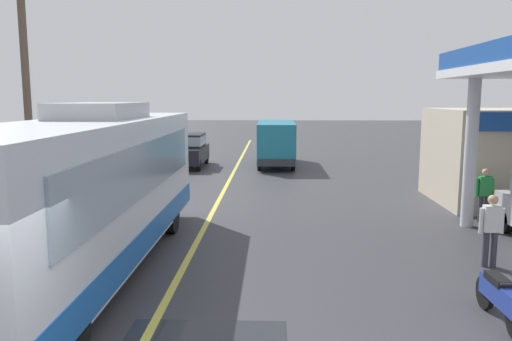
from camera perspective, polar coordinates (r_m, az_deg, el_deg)
ground at (r=25.46m, az=-2.62°, el=-0.30°), size 120.00×120.00×0.00m
lane_divider_stripe at (r=20.55m, az=-3.72°, el=-2.37°), size 0.16×50.00×0.01m
coach_bus_main at (r=11.36m, az=-18.59°, el=-2.71°), size 2.60×11.04×3.69m
minibus_opposing_lane at (r=28.23m, az=2.31°, el=3.55°), size 2.04×6.13×2.44m
motorcycle_parked_forecourt at (r=9.68m, az=26.02°, el=-12.88°), size 0.55×1.80×0.92m
pedestrian_near_pump at (r=12.47m, az=25.19°, el=-5.82°), size 0.55×0.22×1.66m
pedestrian_by_shop at (r=16.88m, az=24.56°, el=-2.25°), size 0.55×0.22×1.66m
car_trailing_behind_bus at (r=27.90m, az=-7.59°, el=2.49°), size 1.70×4.20×1.82m
utility_pole_roadside at (r=17.73m, az=-24.69°, el=9.09°), size 1.80×0.24×8.19m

